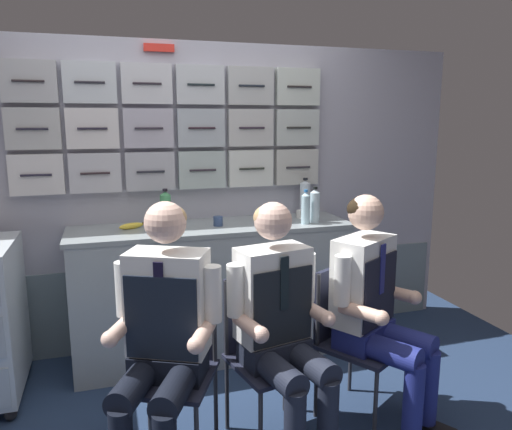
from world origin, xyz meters
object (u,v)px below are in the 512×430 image
object	(u,v)px
folding_chair_left	(175,351)
folding_chair_center	(265,339)
water_bottle_short	(166,209)
coffee_cup_spare	(301,214)
crew_member_center	(281,319)
snack_banana	(131,226)
folding_chair_right	(348,325)
crew_member_left	(163,328)
crew_member_right	(376,302)

from	to	relation	value
folding_chair_left	folding_chair_center	world-z (taller)	same
water_bottle_short	coffee_cup_spare	distance (m)	0.98
coffee_cup_spare	crew_member_center	bearing A→B (deg)	-116.26
crew_member_center	snack_banana	bearing A→B (deg)	119.18
coffee_cup_spare	folding_chair_right	bearing A→B (deg)	-96.00
folding_chair_center	snack_banana	size ratio (longest dim) A/B	4.80
crew_member_left	water_bottle_short	xyz separation A→B (m)	(0.16, 1.12, 0.35)
folding_chair_left	crew_member_left	bearing A→B (deg)	-115.92
folding_chair_center	folding_chair_right	size ratio (longest dim) A/B	1.00
folding_chair_right	water_bottle_short	bearing A→B (deg)	132.41
crew_member_right	coffee_cup_spare	distance (m)	1.13
folding_chair_right	water_bottle_short	world-z (taller)	water_bottle_short
folding_chair_center	coffee_cup_spare	xyz separation A→B (m)	(0.60, 0.99, 0.45)
water_bottle_short	crew_member_right	bearing A→B (deg)	-48.83
folding_chair_right	water_bottle_short	distance (m)	1.40
folding_chair_right	snack_banana	distance (m)	1.51
crew_member_left	folding_chair_center	bearing A→B (deg)	14.89
folding_chair_right	snack_banana	size ratio (longest dim) A/B	4.80
crew_member_center	water_bottle_short	size ratio (longest dim) A/B	4.87
folding_chair_center	folding_chair_right	world-z (taller)	same
crew_member_left	coffee_cup_spare	bearing A→B (deg)	45.07
folding_chair_left	water_bottle_short	distance (m)	1.12
folding_chair_center	coffee_cup_spare	bearing A→B (deg)	58.87
crew_member_left	folding_chair_right	distance (m)	1.06
crew_member_left	folding_chair_right	size ratio (longest dim) A/B	1.53
crew_member_left	folding_chair_center	size ratio (longest dim) A/B	1.53
snack_banana	crew_member_center	bearing A→B (deg)	-60.82
crew_member_center	folding_chair_center	bearing A→B (deg)	101.73
crew_member_right	snack_banana	size ratio (longest dim) A/B	7.23
folding_chair_center	snack_banana	bearing A→B (deg)	121.59
water_bottle_short	crew_member_center	bearing A→B (deg)	-70.50
folding_chair_left	snack_banana	xyz separation A→B (m)	(-0.13, 0.97, 0.44)
folding_chair_left	crew_member_left	size ratio (longest dim) A/B	0.65
folding_chair_right	crew_member_right	xyz separation A→B (m)	(0.08, -0.14, 0.18)
folding_chair_center	snack_banana	distance (m)	1.22
crew_member_center	folding_chair_right	xyz separation A→B (m)	(0.47, 0.19, -0.17)
folding_chair_left	coffee_cup_spare	xyz separation A→B (m)	(1.06, 0.99, 0.45)
folding_chair_left	coffee_cup_spare	world-z (taller)	coffee_cup_spare
crew_member_left	crew_member_center	xyz separation A→B (m)	(0.56, -0.02, -0.02)
crew_member_right	snack_banana	world-z (taller)	crew_member_right
snack_banana	folding_chair_left	bearing A→B (deg)	-82.09
folding_chair_right	crew_member_right	distance (m)	0.24
folding_chair_left	crew_member_right	world-z (taller)	crew_member_right
coffee_cup_spare	snack_banana	bearing A→B (deg)	-178.98
folding_chair_right	crew_member_left	bearing A→B (deg)	-170.51
crew_member_left	snack_banana	xyz separation A→B (m)	(-0.07, 1.11, 0.25)
water_bottle_short	coffee_cup_spare	xyz separation A→B (m)	(0.97, 0.01, -0.09)
folding_chair_left	crew_member_center	world-z (taller)	crew_member_center
folding_chair_center	coffee_cup_spare	world-z (taller)	coffee_cup_spare
crew_member_left	crew_member_right	distance (m)	1.11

